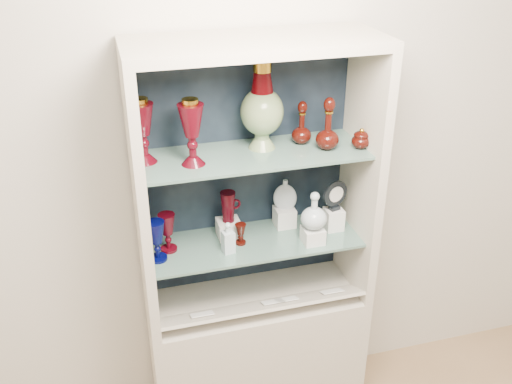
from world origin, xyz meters
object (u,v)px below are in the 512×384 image
object	(u,v)px
lidded_bowl	(361,138)
cobalt_goblet	(157,241)
flat_flask	(285,194)
cameo_medallion	(335,195)
ruby_pitcher	(228,207)
ruby_goblet_tall	(168,232)
ruby_decanter_a	(328,121)
pedestal_lamp_right	(192,132)
clear_round_decanter	(314,211)
clear_square_bottle	(228,237)
ruby_goblet_small	(241,234)
pedestal_lamp_left	(143,131)
enamel_urn	(262,106)
ruby_decanter_b	(302,121)

from	to	relation	value
lidded_bowl	cobalt_goblet	bearing A→B (deg)	178.10
flat_flask	cameo_medallion	bearing A→B (deg)	-3.41
ruby_pitcher	ruby_goblet_tall	bearing A→B (deg)	-174.63
ruby_decanter_a	ruby_pitcher	world-z (taller)	ruby_decanter_a
pedestal_lamp_right	clear_round_decanter	bearing A→B (deg)	-5.19
pedestal_lamp_right	ruby_pitcher	distance (m)	0.44
ruby_decanter_a	clear_square_bottle	distance (m)	0.64
ruby_goblet_small	flat_flask	size ratio (longest dim) A/B	0.66
clear_round_decanter	cameo_medallion	bearing A→B (deg)	32.65
pedestal_lamp_right	ruby_decanter_a	xyz separation A→B (m)	(0.56, 0.00, -0.01)
lidded_bowl	ruby_goblet_small	bearing A→B (deg)	173.73
pedestal_lamp_left	cameo_medallion	world-z (taller)	pedestal_lamp_left
pedestal_lamp_left	clear_square_bottle	xyz separation A→B (m)	(0.31, -0.09, -0.48)
enamel_urn	ruby_pitcher	size ratio (longest dim) A/B	2.60
ruby_decanter_b	clear_round_decanter	distance (m)	0.39
pedestal_lamp_right	ruby_goblet_small	world-z (taller)	pedestal_lamp_right
pedestal_lamp_left	pedestal_lamp_right	xyz separation A→B (m)	(0.18, -0.07, 0.00)
ruby_goblet_small	clear_square_bottle	world-z (taller)	clear_square_bottle
pedestal_lamp_left	cobalt_goblet	world-z (taller)	pedestal_lamp_left
cobalt_goblet	ruby_goblet_tall	xyz separation A→B (m)	(0.05, 0.06, -0.00)
ruby_decanter_b	lidded_bowl	xyz separation A→B (m)	(0.22, -0.12, -0.05)
cobalt_goblet	cameo_medallion	distance (m)	0.81
flat_flask	clear_square_bottle	bearing A→B (deg)	-134.56
cobalt_goblet	pedestal_lamp_right	bearing A→B (deg)	-0.04
cobalt_goblet	clear_round_decanter	bearing A→B (deg)	-3.89
pedestal_lamp_left	cameo_medallion	bearing A→B (deg)	-2.32
pedestal_lamp_right	ruby_decanter_b	size ratio (longest dim) A/B	1.34
enamel_urn	ruby_decanter_b	world-z (taller)	enamel_urn
ruby_decanter_a	lidded_bowl	distance (m)	0.16
ruby_decanter_a	ruby_goblet_tall	distance (m)	0.82
pedestal_lamp_left	flat_flask	xyz separation A→B (m)	(0.61, 0.05, -0.39)
ruby_decanter_b	lidded_bowl	bearing A→B (deg)	-27.58
lidded_bowl	cobalt_goblet	xyz separation A→B (m)	(-0.87, 0.03, -0.37)
enamel_urn	flat_flask	bearing A→B (deg)	17.23
pedestal_lamp_right	ruby_pitcher	size ratio (longest dim) A/B	1.89
ruby_pitcher	enamel_urn	bearing A→B (deg)	-8.17
enamel_urn	lidded_bowl	xyz separation A→B (m)	(0.40, -0.12, -0.14)
ruby_goblet_small	cameo_medallion	size ratio (longest dim) A/B	0.67
ruby_decanter_a	lidded_bowl	world-z (taller)	ruby_decanter_a
cameo_medallion	pedestal_lamp_right	bearing A→B (deg)	168.53
enamel_urn	ruby_goblet_small	bearing A→B (deg)	-151.51
pedestal_lamp_left	ruby_pitcher	bearing A→B (deg)	5.03
ruby_goblet_tall	ruby_goblet_small	xyz separation A→B (m)	(0.31, -0.03, -0.04)
pedestal_lamp_left	ruby_decanter_b	distance (m)	0.66
ruby_decanter_a	clear_round_decanter	bearing A→B (deg)	-142.49
ruby_decanter_b	clear_square_bottle	bearing A→B (deg)	-163.02
lidded_bowl	cameo_medallion	xyz separation A→B (m)	(-0.07, 0.07, -0.29)
pedestal_lamp_right	cameo_medallion	xyz separation A→B (m)	(0.63, 0.04, -0.38)
ruby_decanter_a	ruby_decanter_b	distance (m)	0.12
cobalt_goblet	ruby_goblet_tall	size ratio (longest dim) A/B	1.03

